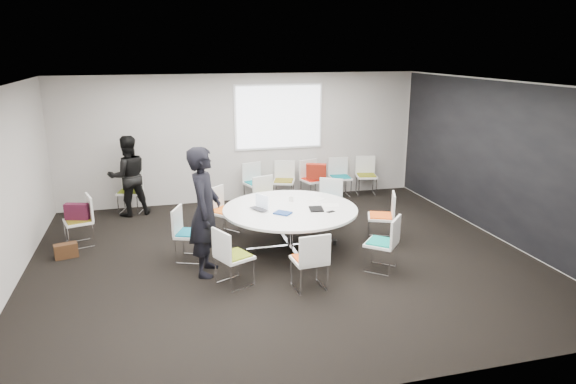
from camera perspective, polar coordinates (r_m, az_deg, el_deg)
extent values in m
cube|color=black|center=(8.52, -0.62, -7.43)|extent=(8.00, 7.00, 0.04)
cube|color=white|center=(7.84, -0.68, 12.01)|extent=(8.00, 7.00, 0.04)
cube|color=#AFAAA5|center=(11.44, -4.99, 5.98)|extent=(8.00, 0.04, 2.80)
cube|color=#AFAAA5|center=(4.89, 9.58, -7.74)|extent=(8.00, 0.04, 2.80)
cube|color=#AFAAA5|center=(8.11, -29.36, -0.09)|extent=(0.04, 7.00, 2.80)
cube|color=#AFAAA5|center=(9.82, 22.76, 3.18)|extent=(0.04, 7.00, 2.80)
cube|color=black|center=(9.81, 22.62, 3.17)|extent=(0.01, 6.94, 2.74)
cube|color=silver|center=(8.86, 0.24, -6.05)|extent=(0.90, 0.90, 0.08)
cylinder|color=silver|center=(8.74, 0.24, -4.08)|extent=(0.10, 0.10, 0.65)
cylinder|color=white|center=(8.63, 0.24, -1.92)|extent=(2.27, 2.27, 0.04)
cube|color=white|center=(11.47, -1.01, 8.34)|extent=(1.90, 0.03, 1.35)
cube|color=silver|center=(9.31, 10.18, -4.09)|extent=(0.55, 0.55, 0.42)
cube|color=white|center=(9.24, 10.25, -2.75)|extent=(0.58, 0.59, 0.04)
cube|color=#DD5113|center=(9.23, 10.26, -2.57)|extent=(0.50, 0.51, 0.03)
cube|color=white|center=(9.18, 11.62, -1.43)|extent=(0.21, 0.44, 0.42)
cube|color=silver|center=(10.01, 4.52, -2.47)|extent=(0.58, 0.58, 0.42)
cube|color=white|center=(9.94, 4.55, -1.21)|extent=(0.62, 0.61, 0.04)
cube|color=#08577C|center=(9.93, 4.55, -1.05)|extent=(0.54, 0.53, 0.03)
cube|color=white|center=(10.07, 4.82, 0.37)|extent=(0.41, 0.27, 0.42)
cube|color=silver|center=(10.18, -2.17, -2.12)|extent=(0.53, 0.53, 0.42)
cube|color=white|center=(10.11, -2.18, -0.88)|extent=(0.58, 0.57, 0.04)
cube|color=#686D15|center=(10.10, -2.18, -0.72)|extent=(0.50, 0.49, 0.03)
cube|color=white|center=(10.22, -2.82, 0.64)|extent=(0.45, 0.19, 0.42)
cube|color=silver|center=(9.51, -7.07, -3.53)|extent=(0.59, 0.59, 0.42)
cube|color=white|center=(9.44, -7.11, -2.21)|extent=(0.64, 0.63, 0.04)
cube|color=#D75F16|center=(9.43, -7.12, -2.04)|extent=(0.55, 0.55, 0.03)
cube|color=white|center=(9.50, -8.12, -0.67)|extent=(0.37, 0.33, 0.42)
cube|color=silver|center=(8.50, -10.69, -6.09)|extent=(0.54, 0.54, 0.42)
cube|color=white|center=(8.42, -10.77, -4.63)|extent=(0.58, 0.59, 0.04)
cube|color=#0B627A|center=(8.41, -10.78, -4.44)|extent=(0.50, 0.51, 0.03)
cube|color=white|center=(8.40, -12.22, -3.08)|extent=(0.20, 0.44, 0.42)
cube|color=silver|center=(7.55, -5.93, -8.78)|extent=(0.56, 0.56, 0.42)
cube|color=white|center=(7.45, -5.98, -7.17)|extent=(0.59, 0.60, 0.04)
cube|color=olive|center=(7.44, -5.98, -6.95)|extent=(0.51, 0.52, 0.03)
cube|color=white|center=(7.26, -7.41, -5.89)|extent=(0.23, 0.43, 0.42)
cube|color=silver|center=(7.40, 2.35, -9.21)|extent=(0.45, 0.45, 0.42)
cube|color=white|center=(7.31, 2.37, -7.57)|extent=(0.49, 0.47, 0.04)
cube|color=#D34A15|center=(7.30, 2.38, -7.36)|extent=(0.43, 0.41, 0.03)
cube|color=white|center=(7.04, 3.02, -6.49)|extent=(0.46, 0.07, 0.42)
cube|color=silver|center=(8.11, 10.23, -7.16)|extent=(0.59, 0.59, 0.42)
cube|color=white|center=(8.02, 10.31, -5.65)|extent=(0.63, 0.64, 0.04)
cube|color=#087D6F|center=(8.01, 10.32, -5.45)|extent=(0.55, 0.55, 0.03)
cube|color=white|center=(7.89, 11.85, -4.31)|extent=(0.33, 0.37, 0.42)
cube|color=silver|center=(11.37, -3.53, -0.20)|extent=(0.53, 0.53, 0.42)
cube|color=white|center=(11.31, -3.55, 0.92)|extent=(0.57, 0.56, 0.04)
cube|color=#097480|center=(11.31, -3.55, 1.06)|extent=(0.50, 0.48, 0.03)
cube|color=white|center=(11.44, -4.08, 2.26)|extent=(0.45, 0.17, 0.42)
cube|color=silver|center=(11.52, -0.48, 0.03)|extent=(0.54, 0.54, 0.42)
cube|color=white|center=(11.46, -0.49, 1.14)|extent=(0.59, 0.57, 0.04)
cube|color=olive|center=(11.45, -0.49, 1.28)|extent=(0.51, 0.50, 0.03)
cube|color=white|center=(11.60, -0.38, 2.50)|extent=(0.44, 0.20, 0.42)
cube|color=silver|center=(11.65, 2.80, 0.20)|extent=(0.52, 0.52, 0.42)
cube|color=white|center=(11.60, 2.82, 1.30)|extent=(0.57, 0.56, 0.04)
cube|color=red|center=(11.59, 2.82, 1.44)|extent=(0.49, 0.48, 0.03)
cube|color=white|center=(11.71, 2.25, 2.61)|extent=(0.45, 0.17, 0.42)
cube|color=silver|center=(11.91, 5.81, 0.48)|extent=(0.45, 0.45, 0.42)
cube|color=white|center=(11.85, 5.84, 1.55)|extent=(0.49, 0.47, 0.04)
cube|color=#09737F|center=(11.84, 5.84, 1.69)|extent=(0.42, 0.41, 0.03)
cube|color=white|center=(11.99, 5.58, 2.86)|extent=(0.46, 0.07, 0.42)
cube|color=silver|center=(12.14, 8.66, 0.68)|extent=(0.50, 0.50, 0.42)
cube|color=white|center=(12.09, 8.71, 1.73)|extent=(0.55, 0.53, 0.04)
cube|color=olive|center=(12.08, 8.72, 1.87)|extent=(0.48, 0.46, 0.03)
cube|color=white|center=(12.23, 8.58, 3.01)|extent=(0.46, 0.14, 0.42)
cube|color=silver|center=(9.65, -22.14, -4.34)|extent=(0.52, 0.52, 0.42)
cube|color=white|center=(9.57, -22.28, -3.05)|extent=(0.55, 0.57, 0.04)
cube|color=brown|center=(9.57, -22.30, -2.88)|extent=(0.48, 0.49, 0.03)
cube|color=white|center=(9.54, -21.19, -1.55)|extent=(0.17, 0.45, 0.42)
cube|color=silver|center=(11.18, -17.06, -1.16)|extent=(0.52, 0.52, 0.42)
cube|color=white|center=(11.12, -17.16, -0.03)|extent=(0.56, 0.55, 0.04)
cube|color=olive|center=(11.11, -17.17, 0.12)|extent=(0.49, 0.47, 0.03)
cube|color=white|center=(11.26, -16.93, 1.39)|extent=(0.45, 0.16, 0.42)
imported|color=black|center=(7.73, -9.22, -2.17)|extent=(0.64, 0.81, 1.96)
imported|color=black|center=(10.88, -17.34, 1.71)|extent=(0.93, 0.80, 1.65)
imported|color=#333338|center=(8.56, -3.02, -1.88)|extent=(0.35, 0.40, 0.03)
cube|color=silver|center=(8.57, -2.93, -1.03)|extent=(0.17, 0.27, 0.22)
cube|color=black|center=(8.56, 3.16, -1.89)|extent=(0.27, 0.33, 0.02)
cube|color=navy|center=(8.33, -0.59, -2.35)|extent=(0.33, 0.32, 0.03)
cube|color=white|center=(9.12, 3.14, -0.83)|extent=(0.36, 0.33, 0.00)
cube|color=white|center=(8.81, 4.70, -1.46)|extent=(0.34, 0.28, 0.00)
cylinder|color=white|center=(9.00, 0.34, -0.75)|extent=(0.08, 0.08, 0.09)
cube|color=black|center=(8.46, 4.77, -2.19)|extent=(0.16, 0.12, 0.01)
cube|color=#451226|center=(9.52, -22.40, -2.02)|extent=(0.42, 0.25, 0.28)
cube|color=#3F2614|center=(9.22, -23.43, -6.01)|extent=(0.39, 0.25, 0.24)
cube|color=maroon|center=(11.34, 3.15, 2.31)|extent=(0.47, 0.33, 0.36)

